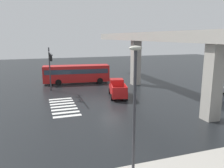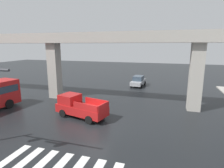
{
  "view_description": "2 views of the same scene",
  "coord_description": "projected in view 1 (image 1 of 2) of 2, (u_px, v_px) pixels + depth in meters",
  "views": [
    {
      "loc": [
        24.75,
        -8.22,
        7.68
      ],
      "look_at": [
        0.3,
        -0.03,
        2.27
      ],
      "focal_mm": 36.29,
      "sensor_mm": 36.0,
      "label": 1
    },
    {
      "loc": [
        5.66,
        -13.68,
        6.82
      ],
      "look_at": [
        0.92,
        1.83,
        3.4
      ],
      "focal_mm": 29.57,
      "sensor_mm": 36.0,
      "label": 2
    }
  ],
  "objects": [
    {
      "name": "ground_plane",
      "position": [
        111.0,
        102.0,
        27.1
      ],
      "size": [
        120.0,
        120.0,
        0.0
      ],
      "primitive_type": "plane",
      "color": "black"
    },
    {
      "name": "crosswalk_stripes",
      "position": [
        63.0,
        106.0,
        25.34
      ],
      "size": [
        7.15,
        2.8,
        0.01
      ],
      "color": "silver",
      "rests_on": "ground"
    },
    {
      "name": "elevated_overpass",
      "position": [
        165.0,
        42.0,
        27.82
      ],
      "size": [
        49.88,
        2.25,
        8.28
      ],
      "color": "#ADA89E",
      "rests_on": "ground"
    },
    {
      "name": "pickup_truck",
      "position": [
        117.0,
        89.0,
        29.57
      ],
      "size": [
        5.4,
        3.03,
        2.08
      ],
      "color": "red",
      "rests_on": "ground"
    },
    {
      "name": "city_bus",
      "position": [
        77.0,
        73.0,
        37.86
      ],
      "size": [
        3.78,
        11.02,
        2.99
      ],
      "color": "red",
      "rests_on": "ground"
    },
    {
      "name": "traffic_signal_mast",
      "position": [
        50.0,
        62.0,
        30.31
      ],
      "size": [
        6.49,
        0.32,
        6.2
      ],
      "color": "#38383D",
      "rests_on": "ground"
    },
    {
      "name": "street_lamp_near_corner",
      "position": [
        135.0,
        98.0,
        11.82
      ],
      "size": [
        0.44,
        0.7,
        7.24
      ],
      "color": "#38383D",
      "rests_on": "ground"
    }
  ]
}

